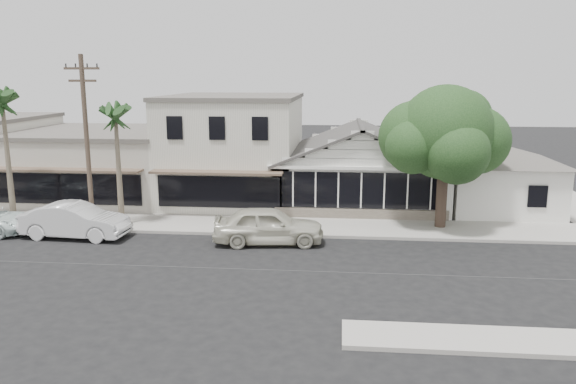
# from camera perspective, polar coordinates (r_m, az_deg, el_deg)

# --- Properties ---
(ground) EXTENTS (140.00, 140.00, 0.00)m
(ground) POSITION_cam_1_polar(r_m,az_deg,el_deg) (23.77, -4.26, -7.84)
(ground) COLOR black
(ground) RESTS_ON ground
(sidewalk_north) EXTENTS (90.00, 3.50, 0.15)m
(sidewalk_north) POSITION_cam_1_polar(r_m,az_deg,el_deg) (32.14, -16.41, -2.93)
(sidewalk_north) COLOR #9E9991
(sidewalk_north) RESTS_ON ground
(corner_shop) EXTENTS (10.40, 8.60, 5.10)m
(corner_shop) POSITION_cam_1_polar(r_m,az_deg,el_deg) (34.96, 7.27, 2.88)
(corner_shop) COLOR white
(corner_shop) RESTS_ON ground
(side_cottage) EXTENTS (6.00, 6.00, 3.00)m
(side_cottage) POSITION_cam_1_polar(r_m,az_deg,el_deg) (35.43, 20.64, 0.50)
(side_cottage) COLOR white
(side_cottage) RESTS_ON ground
(row_building_near) EXTENTS (8.00, 10.00, 6.50)m
(row_building_near) POSITION_cam_1_polar(r_m,az_deg,el_deg) (36.52, -5.43, 4.30)
(row_building_near) COLOR silver
(row_building_near) RESTS_ON ground
(row_building_midnear) EXTENTS (10.00, 10.00, 4.20)m
(row_building_midnear) POSITION_cam_1_polar(r_m,az_deg,el_deg) (39.38, -18.39, 2.60)
(row_building_midnear) COLOR beige
(row_building_midnear) RESTS_ON ground
(utility_pole) EXTENTS (1.80, 0.24, 9.00)m
(utility_pole) POSITION_cam_1_polar(r_m,az_deg,el_deg) (30.31, -19.77, 5.07)
(utility_pole) COLOR brown
(utility_pole) RESTS_ON ground
(car_0) EXTENTS (5.49, 2.70, 1.80)m
(car_0) POSITION_cam_1_polar(r_m,az_deg,el_deg) (27.00, -2.00, -3.40)
(car_0) COLOR beige
(car_0) RESTS_ON ground
(car_1) EXTENTS (5.39, 2.15, 1.74)m
(car_1) POSITION_cam_1_polar(r_m,az_deg,el_deg) (29.90, -20.82, -2.73)
(car_1) COLOR silver
(car_1) RESTS_ON ground
(shade_tree) EXTENTS (6.79, 6.14, 7.54)m
(shade_tree) POSITION_cam_1_polar(r_m,az_deg,el_deg) (30.06, 15.48, 5.62)
(shade_tree) COLOR #47352B
(shade_tree) RESTS_ON ground
(palm_east) EXTENTS (2.74, 2.74, 6.92)m
(palm_east) POSITION_cam_1_polar(r_m,az_deg,el_deg) (30.39, -17.13, 7.37)
(palm_east) COLOR #726651
(palm_east) RESTS_ON ground
(palm_mid) EXTENTS (2.61, 2.61, 7.65)m
(palm_mid) POSITION_cam_1_polar(r_m,az_deg,el_deg) (33.06, -27.05, 8.09)
(palm_mid) COLOR #726651
(palm_mid) RESTS_ON ground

